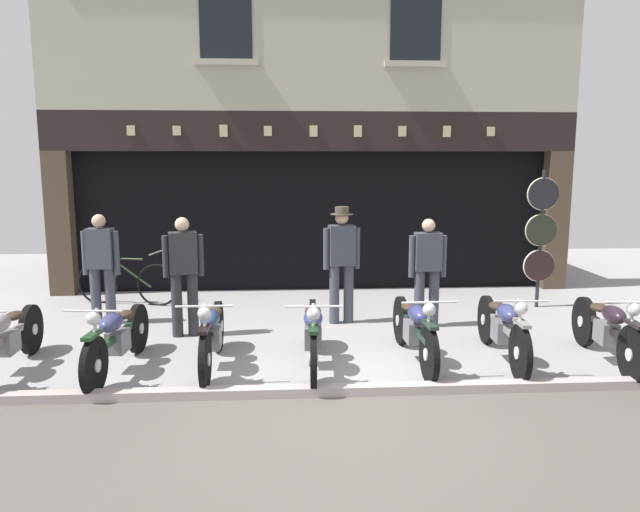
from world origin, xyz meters
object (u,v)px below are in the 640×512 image
at_px(motorcycle_far_left, 5,338).
at_px(motorcycle_right, 503,327).
at_px(shopkeeper_center, 184,271).
at_px(advert_board_near, 178,204).
at_px(tyre_sign_pole, 541,231).
at_px(salesman_right, 342,259).
at_px(assistant_far_right, 427,268).
at_px(motorcycle_center, 313,333).
at_px(salesman_left, 101,264).
at_px(motorcycle_left, 117,337).
at_px(motorcycle_far_right, 607,329).
at_px(leaning_bicycle, 127,282).
at_px(advert_board_far, 120,206).
at_px(motorcycle_center_left, 212,333).
at_px(motorcycle_center_right, 414,328).

xyz_separation_m(motorcycle_far_left, motorcycle_right, (5.90, 0.08, 0.00)).
height_order(shopkeeper_center, advert_board_near, advert_board_near).
relative_size(motorcycle_far_left, tyre_sign_pole, 0.90).
xyz_separation_m(salesman_right, assistant_far_right, (1.24, -0.28, -0.10)).
bearing_deg(motorcycle_center, salesman_left, -32.59).
relative_size(motorcycle_left, shopkeeper_center, 1.22).
relative_size(salesman_right, tyre_sign_pole, 0.77).
distance_m(motorcycle_far_right, tyre_sign_pole, 2.94).
height_order(motorcycle_right, advert_board_near, advert_board_near).
xyz_separation_m(motorcycle_far_left, leaning_bicycle, (0.55, 3.35, -0.04)).
xyz_separation_m(motorcycle_far_left, advert_board_near, (1.27, 4.44, 1.21)).
height_order(motorcycle_far_left, motorcycle_far_right, motorcycle_far_right).
bearing_deg(advert_board_near, shopkeeper_center, -79.56).
relative_size(motorcycle_far_right, leaning_bicycle, 1.14).
bearing_deg(advert_board_far, advert_board_near, -0.00).
distance_m(motorcycle_center, advert_board_far, 5.70).
bearing_deg(motorcycle_center_left, motorcycle_far_right, 178.77).
bearing_deg(assistant_far_right, motorcycle_center, 42.98).
xyz_separation_m(motorcycle_left, advert_board_far, (-1.06, 4.47, 1.18)).
bearing_deg(motorcycle_center_left, advert_board_near, -75.91).
bearing_deg(motorcycle_center, advert_board_near, -60.36).
distance_m(shopkeeper_center, salesman_right, 2.32).
height_order(motorcycle_left, advert_board_far, advert_board_far).
distance_m(motorcycle_center_right, salesman_right, 2.04).
distance_m(salesman_right, advert_board_far, 4.66).
distance_m(motorcycle_center_left, leaning_bicycle, 3.77).
relative_size(salesman_left, leaning_bicycle, 0.93).
bearing_deg(motorcycle_center_left, advert_board_far, -63.73).
bearing_deg(tyre_sign_pole, motorcycle_center, -145.09).
xyz_separation_m(tyre_sign_pole, leaning_bicycle, (-6.92, 0.64, -0.90)).
relative_size(motorcycle_far_right, tyre_sign_pole, 0.89).
bearing_deg(leaning_bicycle, tyre_sign_pole, 97.99).
height_order(motorcycle_center, motorcycle_far_right, motorcycle_center).
height_order(assistant_far_right, advert_board_near, advert_board_near).
height_order(motorcycle_center, advert_board_far, advert_board_far).
bearing_deg(motorcycle_right, motorcycle_far_right, 176.24).
bearing_deg(assistant_far_right, advert_board_near, -35.06).
xyz_separation_m(salesman_left, assistant_far_right, (4.83, -0.47, -0.03)).
distance_m(motorcycle_far_right, salesman_left, 7.01).
xyz_separation_m(motorcycle_center_right, assistant_far_right, (0.52, 1.55, 0.46)).
relative_size(advert_board_far, leaning_bicycle, 0.60).
relative_size(motorcycle_far_left, assistant_far_right, 1.28).
height_order(motorcycle_center, tyre_sign_pole, tyre_sign_pole).
height_order(motorcycle_far_left, motorcycle_center_left, motorcycle_center_left).
xyz_separation_m(motorcycle_right, salesman_left, (-5.40, 2.05, 0.49)).
relative_size(shopkeeper_center, leaning_bicycle, 0.94).
height_order(motorcycle_center_right, tyre_sign_pole, tyre_sign_pole).
height_order(assistant_far_right, advert_board_far, advert_board_far).
height_order(motorcycle_center_left, salesman_right, salesman_right).
xyz_separation_m(motorcycle_center_left, motorcycle_center_right, (2.45, 0.07, -0.00)).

